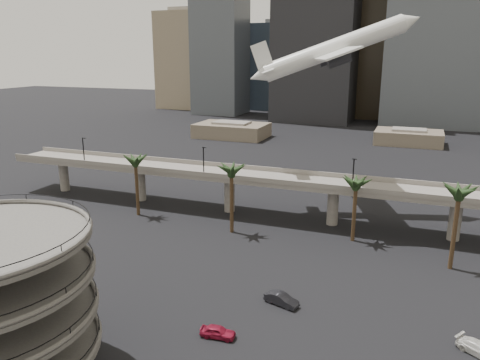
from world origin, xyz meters
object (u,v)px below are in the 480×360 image
at_px(airborne_jet, 333,50).
at_px(car_c, 480,349).
at_px(car_b, 281,299).
at_px(car_a, 218,332).
at_px(overpass, 279,183).

distance_m(airborne_jet, car_c, 63.24).
relative_size(car_b, car_c, 0.95).
relative_size(car_a, car_c, 0.85).
height_order(car_a, car_c, car_c).
bearing_deg(car_b, overpass, 33.38).
height_order(car_b, car_c, car_b).
distance_m(car_b, car_c, 23.95).
bearing_deg(car_a, airborne_jet, -7.51).
bearing_deg(overpass, airborne_jet, 57.16).
bearing_deg(car_c, car_b, 116.23).
distance_m(airborne_jet, car_b, 55.39).
bearing_deg(car_c, car_a, 136.71).
bearing_deg(airborne_jet, car_a, -112.41).
xyz_separation_m(airborne_jet, car_a, (-2.09, -54.59, -32.74)).
xyz_separation_m(overpass, car_a, (5.27, -43.19, -6.61)).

